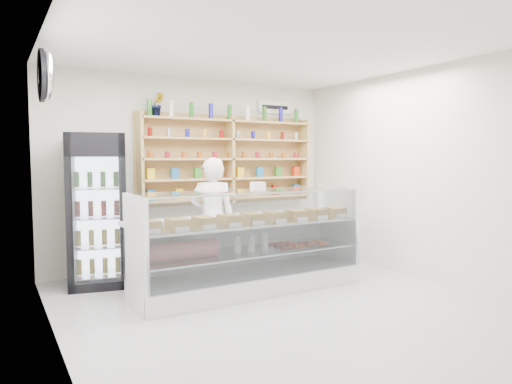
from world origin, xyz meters
TOP-DOWN VIEW (x-y plane):
  - room at (0.00, 0.00)m, footprint 5.00×5.00m
  - display_counter at (-0.01, 0.84)m, footprint 2.83×0.84m
  - shop_worker at (-0.18, 1.53)m, footprint 0.69×0.58m
  - drinks_cooler at (-1.55, 1.99)m, footprint 0.82×0.81m
  - wall_shelving at (0.50, 2.34)m, footprint 2.84×0.28m
  - potted_plant at (-0.64, 2.34)m, footprint 0.20×0.16m
  - security_mirror at (-2.17, 1.20)m, footprint 0.15×0.50m
  - wall_sign at (1.40, 2.47)m, footprint 0.62×0.03m

SIDE VIEW (x-z plane):
  - display_counter at x=-0.01m, z-range -0.27..0.96m
  - shop_worker at x=-0.18m, z-range 0.00..1.62m
  - drinks_cooler at x=-1.55m, z-range 0.00..1.92m
  - room at x=0.00m, z-range -1.10..3.90m
  - wall_shelving at x=0.50m, z-range 0.93..2.26m
  - potted_plant at x=-0.64m, z-range 2.20..2.53m
  - security_mirror at x=-2.17m, z-range 2.20..2.70m
  - wall_sign at x=1.40m, z-range 2.35..2.55m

